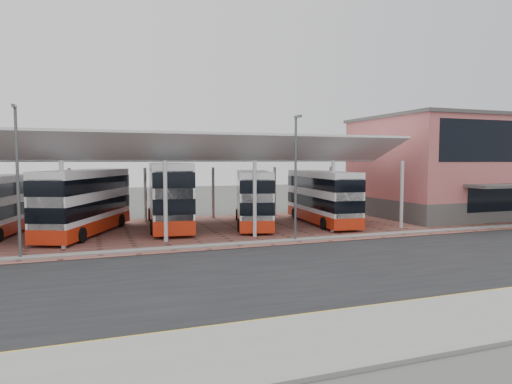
{
  "coord_description": "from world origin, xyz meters",
  "views": [
    {
      "loc": [
        -10.47,
        -20.35,
        5.24
      ],
      "look_at": [
        -0.1,
        7.97,
        3.13
      ],
      "focal_mm": 32.0,
      "sensor_mm": 36.0,
      "label": 1
    }
  ],
  "objects_px": {
    "terminal": "(461,166)",
    "bus_1": "(1,205)",
    "bus_2": "(85,202)",
    "bus_3": "(169,195)",
    "bus_4": "(253,199)",
    "bus_5": "(322,197)"
  },
  "relations": [
    {
      "from": "bus_1",
      "to": "bus_5",
      "type": "height_order",
      "value": "bus_5"
    },
    {
      "from": "bus_2",
      "to": "bus_4",
      "type": "height_order",
      "value": "bus_2"
    },
    {
      "from": "bus_2",
      "to": "bus_3",
      "type": "xyz_separation_m",
      "value": [
        6.07,
        1.53,
        0.23
      ]
    },
    {
      "from": "bus_1",
      "to": "bus_5",
      "type": "relative_size",
      "value": 0.97
    },
    {
      "from": "bus_3",
      "to": "bus_4",
      "type": "distance_m",
      "value": 6.61
    },
    {
      "from": "bus_4",
      "to": "bus_1",
      "type": "bearing_deg",
      "value": -169.27
    },
    {
      "from": "bus_4",
      "to": "bus_5",
      "type": "bearing_deg",
      "value": 8.58
    },
    {
      "from": "terminal",
      "to": "bus_2",
      "type": "height_order",
      "value": "terminal"
    },
    {
      "from": "bus_2",
      "to": "bus_5",
      "type": "bearing_deg",
      "value": 20.71
    },
    {
      "from": "terminal",
      "to": "bus_3",
      "type": "xyz_separation_m",
      "value": [
        -27.7,
        1.26,
        -2.13
      ]
    },
    {
      "from": "bus_3",
      "to": "terminal",
      "type": "bearing_deg",
      "value": 3.24
    },
    {
      "from": "terminal",
      "to": "bus_5",
      "type": "distance_m",
      "value": 15.82
    },
    {
      "from": "bus_2",
      "to": "bus_3",
      "type": "relative_size",
      "value": 0.9
    },
    {
      "from": "terminal",
      "to": "bus_5",
      "type": "bearing_deg",
      "value": -175.76
    },
    {
      "from": "terminal",
      "to": "bus_2",
      "type": "distance_m",
      "value": 33.86
    },
    {
      "from": "bus_5",
      "to": "bus_4",
      "type": "bearing_deg",
      "value": 177.83
    },
    {
      "from": "bus_2",
      "to": "bus_4",
      "type": "relative_size",
      "value": 1.03
    },
    {
      "from": "terminal",
      "to": "bus_1",
      "type": "xyz_separation_m",
      "value": [
        -39.32,
        1.47,
        -2.54
      ]
    },
    {
      "from": "bus_1",
      "to": "terminal",
      "type": "bearing_deg",
      "value": 11.24
    },
    {
      "from": "bus_4",
      "to": "bus_5",
      "type": "relative_size",
      "value": 1.01
    },
    {
      "from": "terminal",
      "to": "bus_1",
      "type": "relative_size",
      "value": 1.78
    },
    {
      "from": "bus_4",
      "to": "bus_5",
      "type": "distance_m",
      "value": 5.77
    }
  ]
}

